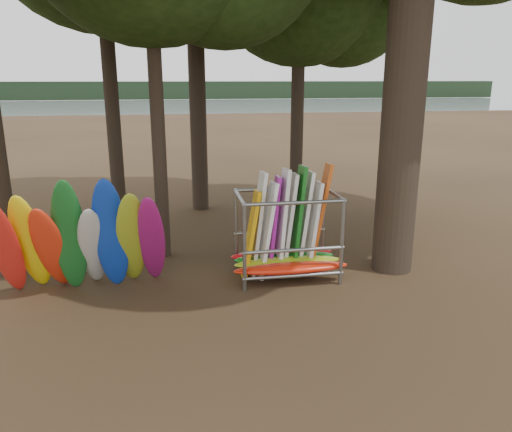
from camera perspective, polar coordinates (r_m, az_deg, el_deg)
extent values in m
plane|color=#47331E|center=(11.90, -1.84, -8.57)|extent=(120.00, 120.00, 0.00)
plane|color=gray|center=(70.95, -8.76, 11.44)|extent=(160.00, 160.00, 0.00)
cube|color=black|center=(120.81, -9.37, 13.99)|extent=(160.00, 4.00, 4.00)
cylinder|color=black|center=(16.66, -16.59, 17.98)|extent=(0.45, 0.45, 11.49)
cylinder|color=black|center=(18.79, -6.92, 19.70)|extent=(0.61, 0.61, 12.52)
cylinder|color=black|center=(18.31, 4.82, 15.61)|extent=(0.46, 0.46, 9.80)
cylinder|color=black|center=(13.61, -11.52, 16.85)|extent=(0.37, 0.37, 10.49)
cylinder|color=black|center=(16.38, 18.16, 21.00)|extent=(0.48, 0.48, 13.25)
ellipsoid|color=red|center=(12.19, -26.68, -3.41)|extent=(0.71, 1.66, 2.63)
ellipsoid|color=yellow|center=(12.31, -24.36, -2.87)|extent=(0.70, 1.59, 2.68)
ellipsoid|color=red|center=(12.17, -22.34, -3.52)|extent=(0.84, 1.71, 2.42)
ellipsoid|color=#196123|center=(11.88, -20.51, -2.30)|extent=(0.88, 1.38, 2.93)
ellipsoid|color=#BAB9B3|center=(12.07, -18.12, -3.43)|extent=(0.84, 1.75, 2.36)
ellipsoid|color=#1037B1|center=(11.71, -16.24, -2.15)|extent=(0.79, 1.44, 2.97)
ellipsoid|color=#97A922|center=(11.76, -14.00, -2.66)|extent=(0.89, 1.98, 2.73)
ellipsoid|color=#97166A|center=(11.71, -11.82, -2.80)|extent=(0.62, 1.97, 2.66)
ellipsoid|color=red|center=(12.15, 4.06, -5.95)|extent=(2.84, 0.55, 0.24)
ellipsoid|color=#A1B718|center=(12.52, 3.62, -5.27)|extent=(2.70, 0.55, 0.24)
ellipsoid|color=#19741C|center=(12.83, 3.27, -4.74)|extent=(2.61, 0.55, 0.24)
ellipsoid|color=red|center=(13.07, 3.01, -4.35)|extent=(2.70, 0.55, 0.24)
cube|color=#E4A30C|center=(12.33, -0.62, -2.18)|extent=(0.49, 0.75, 2.23)
cube|color=silver|center=(12.46, 0.16, -1.00)|extent=(0.48, 0.80, 2.65)
cube|color=white|center=(12.35, 1.21, -1.67)|extent=(0.55, 0.79, 2.43)
cube|color=#A31B9E|center=(12.53, 1.97, -1.21)|extent=(0.41, 0.76, 2.54)
cube|color=white|center=(12.46, 2.95, -0.84)|extent=(0.38, 0.80, 2.74)
cube|color=silver|center=(12.60, 3.74, -0.97)|extent=(0.47, 0.76, 2.60)
cube|color=#16651A|center=(12.55, 4.71, -0.59)|extent=(0.40, 0.79, 2.80)
cube|color=silver|center=(12.71, 5.47, -0.79)|extent=(0.50, 0.76, 2.63)
cube|color=silver|center=(12.67, 6.48, -1.44)|extent=(0.45, 0.75, 2.39)
cube|color=#CC5216|center=(12.82, 7.16, -0.22)|extent=(0.67, 0.76, 2.81)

